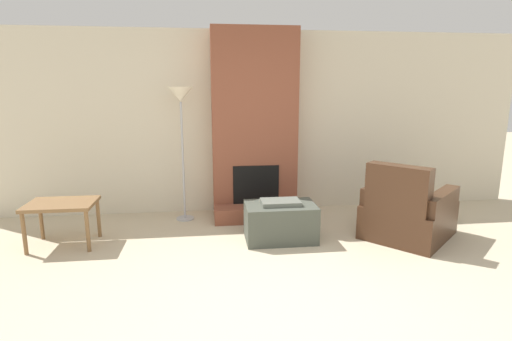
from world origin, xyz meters
TOP-DOWN VIEW (x-y plane):
  - ground_plane at (0.00, 0.00)m, footprint 24.00×24.00m
  - wall_back at (0.00, 2.96)m, footprint 8.14×0.06m
  - fireplace at (0.00, 2.70)m, footprint 1.18×0.73m
  - ottoman at (0.19, 1.65)m, footprint 0.84×0.54m
  - armchair at (1.72, 1.52)m, footprint 1.35×1.34m
  - side_table at (-2.34, 1.79)m, footprint 0.75×0.54m
  - floor_lamp_left at (-0.99, 2.56)m, footprint 0.33×0.33m

SIDE VIEW (x-z plane):
  - ground_plane at x=0.00m, z-range 0.00..0.00m
  - ottoman at x=0.19m, z-range -0.02..0.48m
  - armchair at x=1.72m, z-range -0.19..0.76m
  - side_table at x=-2.34m, z-range 0.19..0.71m
  - fireplace at x=0.00m, z-range -0.07..2.53m
  - wall_back at x=0.00m, z-range 0.00..2.60m
  - floor_lamp_left at x=-0.99m, z-range 0.68..2.49m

